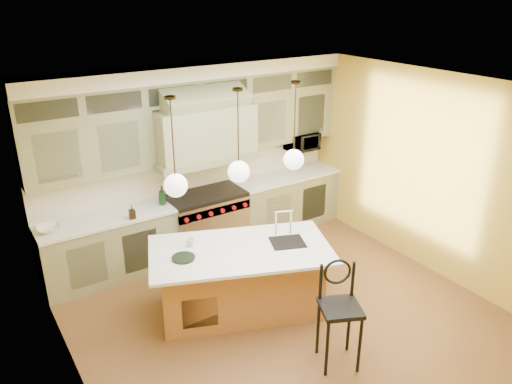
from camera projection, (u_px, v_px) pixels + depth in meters
floor at (285, 316)px, 6.41m from camera, size 5.00×5.00×0.00m
ceiling at (292, 90)px, 5.30m from camera, size 5.00×5.00×0.00m
wall_back at (193, 157)px, 7.79m from camera, size 5.00×0.00×5.00m
wall_front at (477, 327)px, 3.91m from camera, size 5.00×0.00×5.00m
wall_left at (70, 276)px, 4.59m from camera, size 0.00×5.00×5.00m
wall_right at (430, 174)px, 7.11m from camera, size 0.00×5.00×5.00m
back_cabinetry at (201, 163)px, 7.59m from camera, size 5.00×0.77×2.90m
range at (206, 221)px, 7.88m from camera, size 1.20×0.74×0.96m
kitchen_island at (241, 278)px, 6.37m from camera, size 2.51×1.92×1.35m
counter_stool at (339, 308)px, 5.39m from camera, size 0.56×0.56×1.22m
microwave at (302, 141)px, 8.57m from camera, size 0.54×0.37×0.30m
oil_bottle_a at (162, 195)px, 7.31m from camera, size 0.11×0.11×0.28m
oil_bottle_b at (132, 212)px, 6.88m from camera, size 0.10×0.10×0.19m
fruit_bowl at (49, 228)px, 6.55m from camera, size 0.35×0.35×0.08m
cup at (190, 242)px, 6.20m from camera, size 0.13×0.13×0.10m
pendant_left at (176, 183)px, 5.41m from camera, size 0.26×0.26×1.11m
pendant_center at (239, 169)px, 5.81m from camera, size 0.26×0.26×1.11m
pendant_right at (294, 157)px, 6.21m from camera, size 0.26×0.26×1.11m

